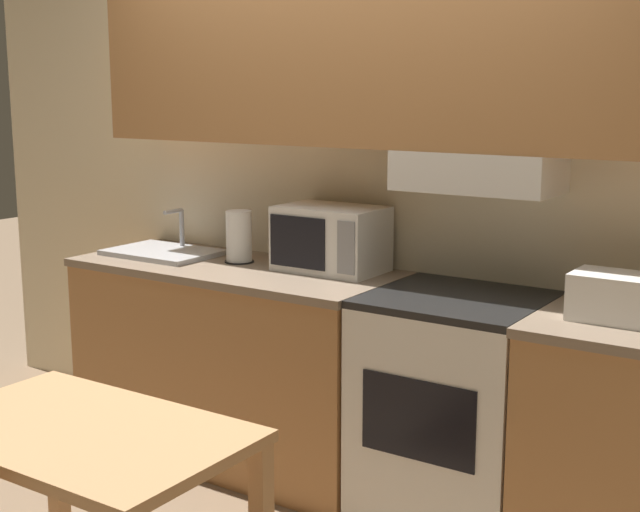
{
  "coord_description": "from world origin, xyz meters",
  "views": [
    {
      "loc": [
        1.97,
        -3.46,
        1.75
      ],
      "look_at": [
        0.05,
        -0.58,
        1.08
      ],
      "focal_mm": 50.0,
      "sensor_mm": 36.0,
      "label": 1
    }
  ],
  "objects_px": {
    "stove_range": "(454,408)",
    "toaster": "(613,296)",
    "sink_basin": "(163,251)",
    "dining_table": "(84,467)",
    "microwave": "(331,239)",
    "paper_towel_roll": "(239,237)"
  },
  "relations": [
    {
      "from": "microwave",
      "to": "stove_range",
      "type": "bearing_deg",
      "value": -10.98
    },
    {
      "from": "microwave",
      "to": "sink_basin",
      "type": "relative_size",
      "value": 0.88
    },
    {
      "from": "microwave",
      "to": "sink_basin",
      "type": "bearing_deg",
      "value": -171.3
    },
    {
      "from": "paper_towel_roll",
      "to": "dining_table",
      "type": "bearing_deg",
      "value": -67.78
    },
    {
      "from": "stove_range",
      "to": "toaster",
      "type": "distance_m",
      "value": 0.82
    },
    {
      "from": "toaster",
      "to": "paper_towel_roll",
      "type": "distance_m",
      "value": 1.76
    },
    {
      "from": "microwave",
      "to": "dining_table",
      "type": "bearing_deg",
      "value": -84.43
    },
    {
      "from": "microwave",
      "to": "paper_towel_roll",
      "type": "bearing_deg",
      "value": -170.99
    },
    {
      "from": "stove_range",
      "to": "dining_table",
      "type": "distance_m",
      "value": 1.56
    },
    {
      "from": "toaster",
      "to": "paper_towel_roll",
      "type": "height_order",
      "value": "paper_towel_roll"
    },
    {
      "from": "dining_table",
      "to": "stove_range",
      "type": "bearing_deg",
      "value": 70.15
    },
    {
      "from": "toaster",
      "to": "dining_table",
      "type": "distance_m",
      "value": 1.87
    },
    {
      "from": "stove_range",
      "to": "sink_basin",
      "type": "distance_m",
      "value": 1.65
    },
    {
      "from": "sink_basin",
      "to": "paper_towel_roll",
      "type": "height_order",
      "value": "paper_towel_roll"
    },
    {
      "from": "sink_basin",
      "to": "dining_table",
      "type": "distance_m",
      "value": 1.82
    },
    {
      "from": "toaster",
      "to": "dining_table",
      "type": "xyz_separation_m",
      "value": [
        -1.14,
        -1.43,
        -0.39
      ]
    },
    {
      "from": "microwave",
      "to": "sink_basin",
      "type": "xyz_separation_m",
      "value": [
        -0.89,
        -0.14,
        -0.13
      ]
    },
    {
      "from": "stove_range",
      "to": "dining_table",
      "type": "height_order",
      "value": "stove_range"
    },
    {
      "from": "toaster",
      "to": "paper_towel_roll",
      "type": "xyz_separation_m",
      "value": [
        -1.76,
        0.09,
        0.04
      ]
    },
    {
      "from": "microwave",
      "to": "dining_table",
      "type": "distance_m",
      "value": 1.66
    },
    {
      "from": "microwave",
      "to": "sink_basin",
      "type": "distance_m",
      "value": 0.91
    },
    {
      "from": "sink_basin",
      "to": "dining_table",
      "type": "relative_size",
      "value": 0.53
    }
  ]
}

